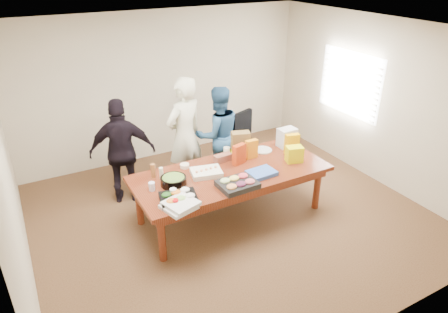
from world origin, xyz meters
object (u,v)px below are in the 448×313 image
office_chair (248,148)px  salad_bowl (174,181)px  person_center (185,136)px  conference_table (231,194)px  sheet_cake (206,172)px  person_right (218,135)px

office_chair → salad_bowl: (-1.71, -0.85, 0.26)m
salad_bowl → person_center: bearing=58.4°
conference_table → office_chair: (0.85, 0.90, 0.17)m
person_center → salad_bowl: person_center is taller
office_chair → salad_bowl: office_chair is taller
sheet_cake → salad_bowl: bearing=-163.1°
conference_table → salad_bowl: salad_bowl is taller
office_chair → sheet_cake: size_ratio=2.62×
conference_table → person_right: person_right is taller
sheet_cake → salad_bowl: salad_bowl is taller
sheet_cake → conference_table: bearing=0.2°
person_center → sheet_cake: size_ratio=4.57×
person_center → person_right: bearing=164.9°
person_center → conference_table: bearing=84.1°
person_center → salad_bowl: 1.17m
person_center → person_right: (0.62, 0.05, -0.13)m
person_center → person_right: person_center is taller
salad_bowl → person_right: bearing=40.3°
salad_bowl → office_chair: bearing=26.6°
conference_table → sheet_cake: (-0.35, 0.08, 0.41)m
person_center → sheet_cake: bearing=64.5°
office_chair → salad_bowl: 1.92m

